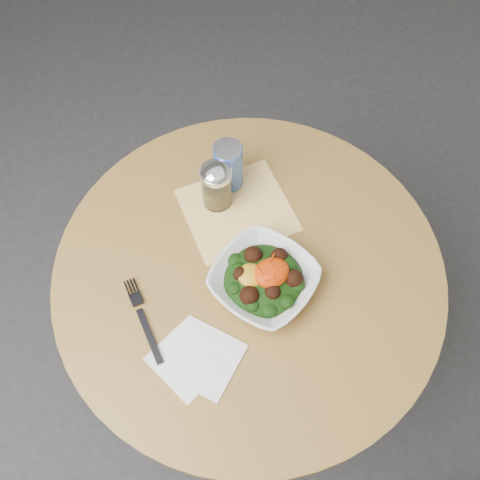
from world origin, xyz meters
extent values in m
plane|color=#2C2C2E|center=(0.00, 0.00, 0.00)|extent=(6.00, 6.00, 0.00)
cylinder|color=black|center=(0.00, 0.00, 0.01)|extent=(0.52, 0.52, 0.03)
cylinder|color=black|center=(0.00, 0.00, 0.35)|extent=(0.10, 0.10, 0.71)
cylinder|color=#A67B3C|center=(0.00, 0.00, 0.73)|extent=(0.90, 0.90, 0.04)
cube|color=#FFA80D|center=(0.06, 0.15, 0.75)|extent=(0.28, 0.26, 0.00)
cube|color=white|center=(-0.22, -0.11, 0.75)|extent=(0.17, 0.17, 0.00)
cube|color=white|center=(-0.19, -0.13, 0.75)|extent=(0.19, 0.19, 0.00)
imported|color=white|center=(0.00, -0.05, 0.78)|extent=(0.28, 0.28, 0.05)
ellipsoid|color=black|center=(0.00, -0.05, 0.78)|extent=(0.18, 0.18, 0.06)
ellipsoid|color=orange|center=(-0.02, -0.04, 0.80)|extent=(0.06, 0.06, 0.02)
ellipsoid|color=red|center=(0.02, -0.06, 0.81)|extent=(0.08, 0.07, 0.04)
cube|color=black|center=(-0.27, -0.03, 0.76)|extent=(0.03, 0.13, 0.00)
cube|color=black|center=(-0.25, 0.08, 0.76)|extent=(0.03, 0.07, 0.00)
cylinder|color=silver|center=(0.03, 0.20, 0.81)|extent=(0.07, 0.07, 0.11)
cylinder|color=#A8864E|center=(0.03, 0.20, 0.78)|extent=(0.06, 0.06, 0.06)
cylinder|color=white|center=(0.03, 0.20, 0.87)|extent=(0.07, 0.07, 0.01)
ellipsoid|color=white|center=(0.03, 0.20, 0.87)|extent=(0.07, 0.07, 0.03)
cylinder|color=navy|center=(0.08, 0.23, 0.82)|extent=(0.07, 0.07, 0.13)
cylinder|color=silver|center=(0.08, 0.23, 0.88)|extent=(0.07, 0.07, 0.00)
cube|color=silver|center=(0.08, 0.24, 0.89)|extent=(0.02, 0.02, 0.00)
camera|label=1|loc=(-0.30, -0.44, 1.85)|focal=40.00mm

